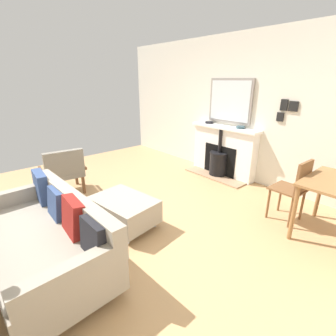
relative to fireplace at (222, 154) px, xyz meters
The scene contains 11 objects.
ground_plane 2.54m from the fireplace, ahead, with size 5.41×6.18×0.01m, color tan.
wall_left 0.91m from the fireplace, behind, with size 0.12×6.18×2.66m, color silver.
fireplace is the anchor object (origin of this frame).
mirror_over_mantel 1.03m from the fireplace, behind, with size 0.04×0.94×0.82m.
mantel_bowl_near 0.71m from the fireplace, 93.59° to the right, with size 0.16×0.16×0.04m.
mantel_bowl_far 0.68m from the fireplace, 94.24° to the left, with size 0.15×0.15×0.05m.
sofa 3.54m from the fireplace, ahead, with size 0.97×1.88×0.79m.
ottoman 2.54m from the fireplace, ahead, with size 0.70×0.91×0.40m.
armchair_accent 2.98m from the fireplace, 22.92° to the right, with size 0.74×0.66×0.81m.
dining_chair_near_fireplace 1.89m from the fireplace, 66.95° to the left, with size 0.42×0.42×0.89m.
photo_gallery_row 1.46m from the fireplace, 96.87° to the left, with size 0.02×0.31×0.36m.
Camera 1 is at (1.47, 2.84, 1.87)m, focal length 26.36 mm.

